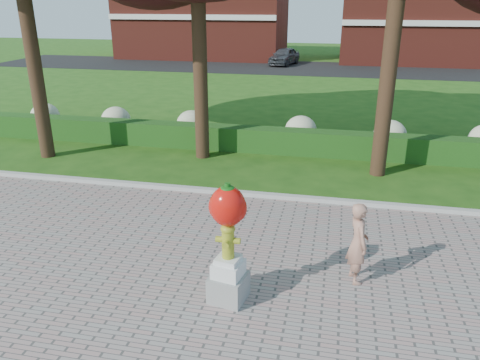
% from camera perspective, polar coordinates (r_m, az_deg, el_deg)
% --- Properties ---
extents(ground, '(100.00, 100.00, 0.00)m').
position_cam_1_polar(ground, '(9.60, -3.15, -8.98)').
color(ground, '#1F4B12').
rests_on(ground, ground).
extents(curb, '(40.00, 0.18, 0.15)m').
position_cam_1_polar(curb, '(12.18, 0.50, -1.74)').
color(curb, '#ADADA5').
rests_on(curb, ground).
extents(lawn_hedge, '(24.00, 0.70, 0.80)m').
position_cam_1_polar(lawn_hedge, '(15.79, 3.44, 4.88)').
color(lawn_hedge, '#194513').
rests_on(lawn_hedge, ground).
extents(hydrangea_row, '(20.10, 1.10, 0.99)m').
position_cam_1_polar(hydrangea_row, '(16.64, 5.94, 6.19)').
color(hydrangea_row, beige).
rests_on(hydrangea_row, ground).
extents(street, '(50.00, 8.00, 0.02)m').
position_cam_1_polar(street, '(36.39, 8.67, 13.32)').
color(street, black).
rests_on(street, ground).
extents(building_left, '(14.00, 8.00, 7.00)m').
position_cam_1_polar(building_left, '(43.77, -4.42, 19.36)').
color(building_left, maroon).
rests_on(building_left, ground).
extents(building_right, '(12.00, 8.00, 6.40)m').
position_cam_1_polar(building_right, '(42.42, 20.90, 17.66)').
color(building_right, maroon).
rests_on(building_right, ground).
extents(hydrant_sculpture, '(0.67, 0.67, 2.12)m').
position_cam_1_polar(hydrant_sculpture, '(7.64, -1.47, -7.38)').
color(hydrant_sculpture, gray).
rests_on(hydrant_sculpture, walkway).
extents(woman, '(0.52, 0.64, 1.52)m').
position_cam_1_polar(woman, '(8.58, 14.18, -7.43)').
color(woman, '#AE7963').
rests_on(woman, walkway).
extents(parked_car, '(2.36, 4.09, 1.31)m').
position_cam_1_polar(parked_car, '(38.06, 5.41, 14.81)').
color(parked_car, '#3B3E43').
rests_on(parked_car, street).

